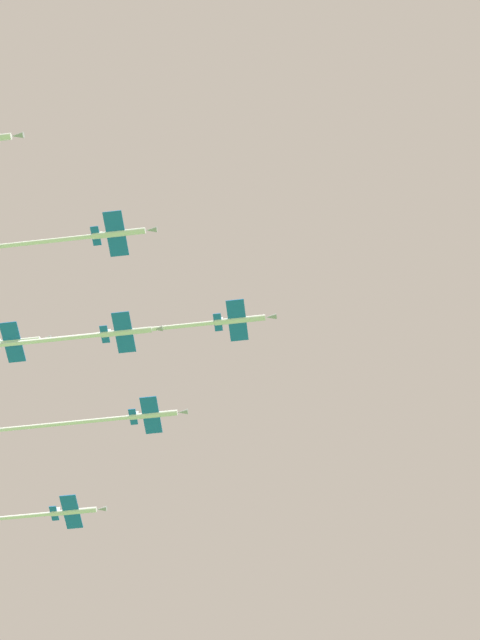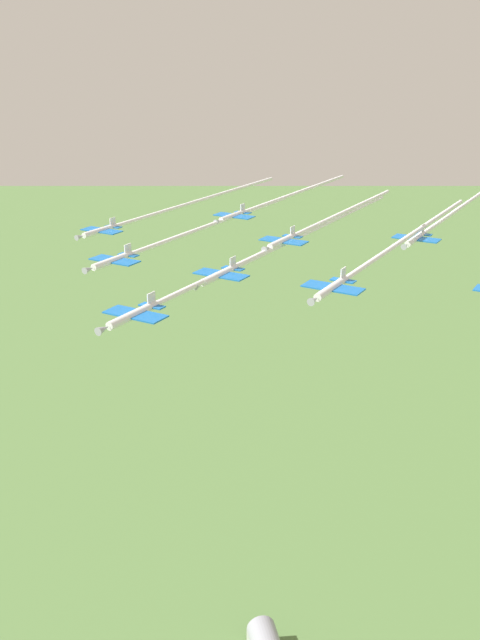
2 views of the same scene
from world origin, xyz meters
name	(u,v)px [view 1 (image 1 of 2)]	position (x,y,z in m)	size (l,w,h in m)	color
jet_lead	(114,333)	(32.18, -34.14, 142.75)	(54.40, 49.89, 2.40)	white
jet_port_inner	(29,427)	(34.42, -61.77, 144.08)	(56.69, 51.98, 2.40)	white
jet_starboard_inner	(1,246)	(57.10, -31.35, 142.58)	(50.56, 46.37, 2.40)	white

